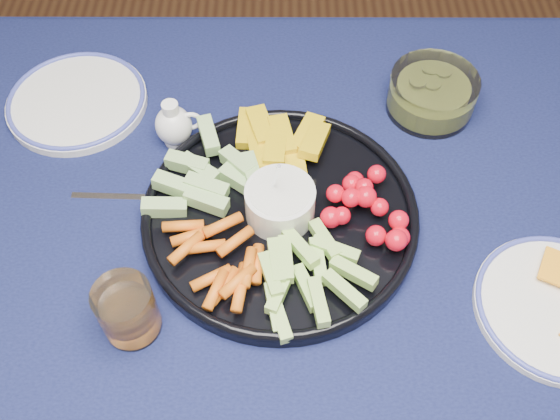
{
  "coord_description": "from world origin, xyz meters",
  "views": [
    {
      "loc": [
        -0.05,
        -0.41,
        1.47
      ],
      "look_at": [
        -0.05,
        0.08,
        0.77
      ],
      "focal_mm": 40.0,
      "sensor_mm": 36.0,
      "label": 1
    }
  ],
  "objects_px": {
    "creamer_pitcher": "(174,125)",
    "pickle_bowl": "(432,95)",
    "cheese_plate": "(558,306)",
    "juice_tumbler": "(128,312)",
    "dining_table": "(315,303)",
    "side_plate_extra": "(77,101)",
    "crudite_platter": "(278,211)"
  },
  "relations": [
    {
      "from": "creamer_pitcher",
      "to": "pickle_bowl",
      "type": "height_order",
      "value": "creamer_pitcher"
    },
    {
      "from": "cheese_plate",
      "to": "juice_tumbler",
      "type": "relative_size",
      "value": 2.48
    },
    {
      "from": "dining_table",
      "to": "pickle_bowl",
      "type": "distance_m",
      "value": 0.38
    },
    {
      "from": "pickle_bowl",
      "to": "juice_tumbler",
      "type": "bearing_deg",
      "value": -137.95
    },
    {
      "from": "juice_tumbler",
      "to": "side_plate_extra",
      "type": "xyz_separation_m",
      "value": [
        -0.14,
        0.39,
        -0.03
      ]
    },
    {
      "from": "dining_table",
      "to": "crudite_platter",
      "type": "relative_size",
      "value": 4.33
    },
    {
      "from": "cheese_plate",
      "to": "pickle_bowl",
      "type": "bearing_deg",
      "value": 107.87
    },
    {
      "from": "dining_table",
      "to": "juice_tumbler",
      "type": "height_order",
      "value": "juice_tumbler"
    },
    {
      "from": "dining_table",
      "to": "cheese_plate",
      "type": "bearing_deg",
      "value": -9.9
    },
    {
      "from": "dining_table",
      "to": "creamer_pitcher",
      "type": "distance_m",
      "value": 0.34
    },
    {
      "from": "juice_tumbler",
      "to": "creamer_pitcher",
      "type": "bearing_deg",
      "value": 85.58
    },
    {
      "from": "crudite_platter",
      "to": "side_plate_extra",
      "type": "bearing_deg",
      "value": 145.4
    },
    {
      "from": "dining_table",
      "to": "crudite_platter",
      "type": "bearing_deg",
      "value": 122.25
    },
    {
      "from": "dining_table",
      "to": "juice_tumbler",
      "type": "relative_size",
      "value": 19.63
    },
    {
      "from": "pickle_bowl",
      "to": "juice_tumbler",
      "type": "height_order",
      "value": "juice_tumbler"
    },
    {
      "from": "cheese_plate",
      "to": "side_plate_extra",
      "type": "relative_size",
      "value": 0.94
    },
    {
      "from": "crudite_platter",
      "to": "creamer_pitcher",
      "type": "bearing_deg",
      "value": 136.42
    },
    {
      "from": "crudite_platter",
      "to": "cheese_plate",
      "type": "distance_m",
      "value": 0.38
    },
    {
      "from": "creamer_pitcher",
      "to": "pickle_bowl",
      "type": "distance_m",
      "value": 0.4
    },
    {
      "from": "creamer_pitcher",
      "to": "crudite_platter",
      "type": "bearing_deg",
      "value": -43.58
    },
    {
      "from": "creamer_pitcher",
      "to": "juice_tumbler",
      "type": "xyz_separation_m",
      "value": [
        -0.02,
        -0.31,
        0.0
      ]
    },
    {
      "from": "creamer_pitcher",
      "to": "cheese_plate",
      "type": "xyz_separation_m",
      "value": [
        0.51,
        -0.29,
        -0.02
      ]
    },
    {
      "from": "juice_tumbler",
      "to": "side_plate_extra",
      "type": "relative_size",
      "value": 0.38
    },
    {
      "from": "crudite_platter",
      "to": "juice_tumbler",
      "type": "distance_m",
      "value": 0.24
    },
    {
      "from": "dining_table",
      "to": "juice_tumbler",
      "type": "distance_m",
      "value": 0.28
    },
    {
      "from": "creamer_pitcher",
      "to": "pickle_bowl",
      "type": "relative_size",
      "value": 0.57
    },
    {
      "from": "creamer_pitcher",
      "to": "side_plate_extra",
      "type": "xyz_separation_m",
      "value": [
        -0.17,
        0.07,
        -0.02
      ]
    },
    {
      "from": "dining_table",
      "to": "side_plate_extra",
      "type": "xyz_separation_m",
      "value": [
        -0.38,
        0.31,
        0.1
      ]
    },
    {
      "from": "juice_tumbler",
      "to": "side_plate_extra",
      "type": "distance_m",
      "value": 0.41
    },
    {
      "from": "crudite_platter",
      "to": "side_plate_extra",
      "type": "xyz_separation_m",
      "value": [
        -0.32,
        0.22,
        -0.01
      ]
    },
    {
      "from": "juice_tumbler",
      "to": "side_plate_extra",
      "type": "height_order",
      "value": "juice_tumbler"
    },
    {
      "from": "dining_table",
      "to": "cheese_plate",
      "type": "distance_m",
      "value": 0.32
    }
  ]
}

